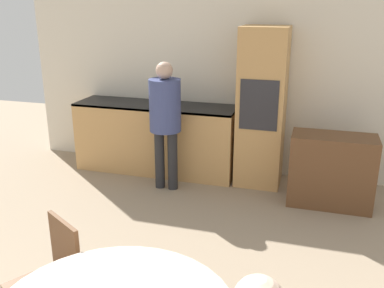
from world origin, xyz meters
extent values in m
cube|color=silver|center=(0.00, 5.24, 1.30)|extent=(6.01, 0.05, 2.60)
cube|color=tan|center=(-1.06, 4.89, 0.47)|extent=(2.18, 0.60, 0.94)
cube|color=black|center=(-1.06, 4.89, 0.92)|extent=(2.18, 0.60, 0.03)
cube|color=tan|center=(0.35, 4.90, 0.98)|extent=(0.56, 0.58, 1.97)
cube|color=#28282D|center=(0.35, 4.61, 1.08)|extent=(0.45, 0.01, 0.60)
cube|color=brown|center=(1.22, 4.46, 0.42)|extent=(0.92, 0.45, 0.83)
cube|color=brown|center=(-0.64, 1.70, 0.44)|extent=(0.55, 0.55, 0.02)
cube|color=brown|center=(-0.55, 1.86, 0.66)|extent=(0.34, 0.22, 0.42)
cylinder|color=#262628|center=(-0.82, 4.36, 0.38)|extent=(0.12, 0.12, 0.75)
cylinder|color=#262628|center=(-0.65, 4.36, 0.38)|extent=(0.12, 0.12, 0.75)
cylinder|color=#3D477A|center=(-0.73, 4.36, 1.06)|extent=(0.38, 0.38, 0.63)
sphere|color=tan|center=(-0.73, 4.36, 1.48)|extent=(0.20, 0.20, 0.20)
camera|label=1|loc=(0.99, -0.29, 2.23)|focal=40.00mm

